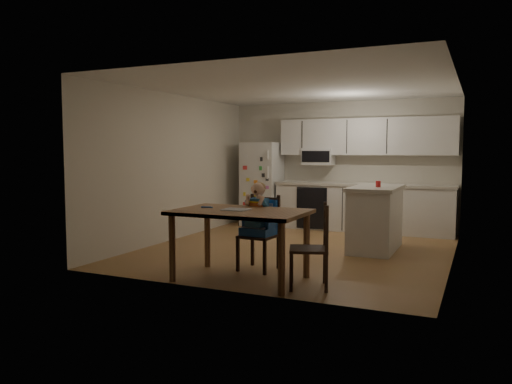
{
  "coord_description": "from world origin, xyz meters",
  "views": [
    {
      "loc": [
        2.58,
        -7.25,
        1.53
      ],
      "look_at": [
        -0.07,
        -1.4,
        1.0
      ],
      "focal_mm": 35.0,
      "sensor_mm": 36.0,
      "label": 1
    }
  ],
  "objects": [
    {
      "name": "dining_table",
      "position": [
        -0.01,
        -2.0,
        0.72
      ],
      "size": [
        1.55,
        1.0,
        0.83
      ],
      "color": "brown",
      "rests_on": "ground"
    },
    {
      "name": "chair_booster",
      "position": [
        -0.0,
        -1.43,
        0.68
      ],
      "size": [
        0.46,
        0.46,
        1.13
      ],
      "rotation": [
        0.0,
        0.0,
        -0.07
      ],
      "color": "black",
      "rests_on": "ground"
    },
    {
      "name": "refrigerator",
      "position": [
        -1.55,
        2.15,
        0.85
      ],
      "size": [
        0.72,
        0.7,
        1.7
      ],
      "primitive_type": "cube",
      "color": "silver",
      "rests_on": "ground"
    },
    {
      "name": "napkin",
      "position": [
        -0.06,
        -2.0,
        0.84
      ],
      "size": [
        0.3,
        0.26,
        0.01
      ],
      "primitive_type": "cube",
      "color": "#B2B2B7",
      "rests_on": "dining_table"
    },
    {
      "name": "toddler_spoon",
      "position": [
        -0.51,
        -1.94,
        0.84
      ],
      "size": [
        0.12,
        0.06,
        0.02
      ],
      "primitive_type": "cylinder",
      "rotation": [
        0.0,
        1.57,
        0.35
      ],
      "color": "blue",
      "rests_on": "dining_table"
    },
    {
      "name": "room",
      "position": [
        0.0,
        0.48,
        1.25
      ],
      "size": [
        4.52,
        5.01,
        2.51
      ],
      "color": "olive",
      "rests_on": "ground"
    },
    {
      "name": "kitchen_run",
      "position": [
        0.5,
        2.24,
        0.88
      ],
      "size": [
        3.37,
        0.62,
        2.15
      ],
      "color": "silver",
      "rests_on": "ground"
    },
    {
      "name": "chair_side",
      "position": [
        0.93,
        -1.97,
        0.54
      ],
      "size": [
        0.54,
        0.54,
        0.95
      ],
      "rotation": [
        0.0,
        0.0,
        -1.23
      ],
      "color": "black",
      "rests_on": "ground"
    },
    {
      "name": "kitchen_island",
      "position": [
        1.1,
        0.47,
        0.5
      ],
      "size": [
        0.7,
        1.34,
        0.99
      ],
      "color": "silver",
      "rests_on": "ground"
    },
    {
      "name": "red_cup",
      "position": [
        1.16,
        0.37,
        1.03
      ],
      "size": [
        0.07,
        0.07,
        0.09
      ],
      "primitive_type": "cylinder",
      "color": "red",
      "rests_on": "kitchen_island"
    }
  ]
}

